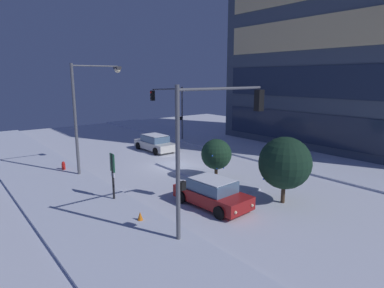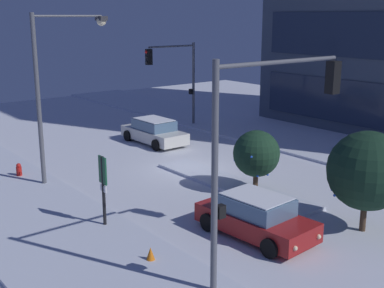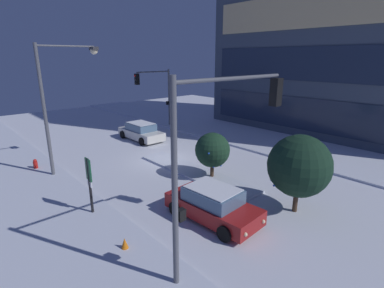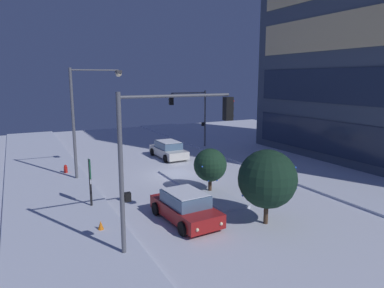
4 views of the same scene
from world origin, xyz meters
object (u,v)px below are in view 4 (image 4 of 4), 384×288
at_px(car_far, 168,150).
at_px(traffic_light_corner_far_left, 191,109).
at_px(construction_cone, 101,226).
at_px(car_near, 185,207).
at_px(decorated_tree_left_of_median, 267,179).
at_px(traffic_light_corner_near_right, 167,142).
at_px(street_lamp_arched, 87,107).
at_px(fire_hydrant, 66,170).
at_px(parking_info_sign, 90,177).
at_px(decorated_tree_median, 210,165).

xyz_separation_m(car_far, traffic_light_corner_far_left, (-2.60, 3.57, 3.21)).
height_order(traffic_light_corner_far_left, construction_cone, traffic_light_corner_far_left).
xyz_separation_m(car_near, traffic_light_corner_far_left, (-15.80, 8.34, 3.22)).
bearing_deg(car_far, decorated_tree_left_of_median, 173.83).
distance_m(traffic_light_corner_near_right, street_lamp_arched, 11.76).
relative_size(fire_hydrant, parking_info_sign, 0.27).
bearing_deg(traffic_light_corner_far_left, car_far, 36.11).
xyz_separation_m(car_far, street_lamp_arched, (3.50, -7.41, 4.29)).
height_order(car_far, fire_hydrant, car_far).
bearing_deg(construction_cone, car_near, 81.97).
distance_m(car_far, parking_info_sign, 12.69).
distance_m(street_lamp_arched, decorated_tree_left_of_median, 13.49).
relative_size(traffic_light_corner_far_left, street_lamp_arched, 0.75).
bearing_deg(traffic_light_corner_far_left, car_near, 62.18).
bearing_deg(decorated_tree_median, car_near, -45.44).
height_order(traffic_light_corner_far_left, street_lamp_arched, street_lamp_arched).
distance_m(car_far, decorated_tree_median, 10.19).
bearing_deg(fire_hydrant, construction_cone, 0.38).
bearing_deg(parking_info_sign, decorated_tree_median, -1.85).
bearing_deg(traffic_light_corner_far_left, street_lamp_arched, 29.08).
distance_m(traffic_light_corner_near_right, traffic_light_corner_far_left, 20.49).
bearing_deg(construction_cone, traffic_light_corner_near_right, 41.21).
bearing_deg(fire_hydrant, parking_info_sign, 2.37).
distance_m(traffic_light_corner_far_left, fire_hydrant, 13.62).
distance_m(car_near, decorated_tree_left_of_median, 4.20).
xyz_separation_m(car_far, parking_info_sign, (9.32, -8.55, 1.00)).
bearing_deg(parking_info_sign, decorated_tree_left_of_median, -36.21).
bearing_deg(car_near, construction_cone, -101.74).
height_order(street_lamp_arched, decorated_tree_left_of_median, street_lamp_arched).
relative_size(traffic_light_corner_far_left, parking_info_sign, 2.13).
height_order(car_far, parking_info_sign, parking_info_sign).
height_order(street_lamp_arched, fire_hydrant, street_lamp_arched).
distance_m(parking_info_sign, decorated_tree_left_of_median, 9.28).
bearing_deg(traffic_light_corner_far_left, parking_info_sign, 44.55).
relative_size(car_far, fire_hydrant, 6.36).
xyz_separation_m(fire_hydrant, decorated_tree_left_of_median, (13.62, 7.42, 1.88)).
distance_m(car_far, traffic_light_corner_far_left, 5.46).
relative_size(decorated_tree_median, decorated_tree_left_of_median, 0.76).
xyz_separation_m(traffic_light_corner_near_right, fire_hydrant, (-13.55, -2.33, -4.09)).
bearing_deg(street_lamp_arched, fire_hydrant, 130.54).
xyz_separation_m(traffic_light_corner_far_left, decorated_tree_median, (12.62, -5.10, -2.18)).
bearing_deg(decorated_tree_left_of_median, traffic_light_corner_far_left, 164.33).
xyz_separation_m(traffic_light_corner_far_left, construction_cone, (15.24, -12.36, -3.65)).
height_order(traffic_light_corner_near_right, decorated_tree_median, traffic_light_corner_near_right).
bearing_deg(traffic_light_corner_near_right, traffic_light_corner_far_left, 60.46).
bearing_deg(fire_hydrant, decorated_tree_median, 41.27).
xyz_separation_m(traffic_light_corner_near_right, street_lamp_arched, (-11.71, -0.88, 0.56)).
xyz_separation_m(fire_hydrant, parking_info_sign, (7.66, 0.32, 1.36)).
height_order(car_far, traffic_light_corner_far_left, traffic_light_corner_far_left).
relative_size(car_near, construction_cone, 8.11).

